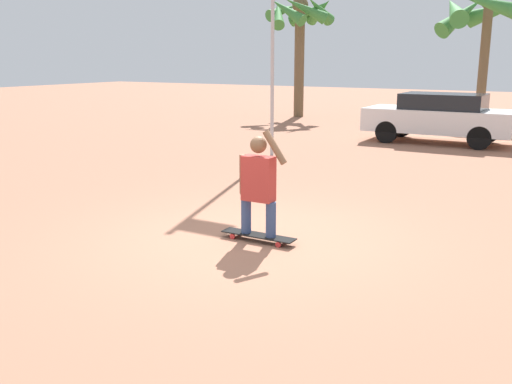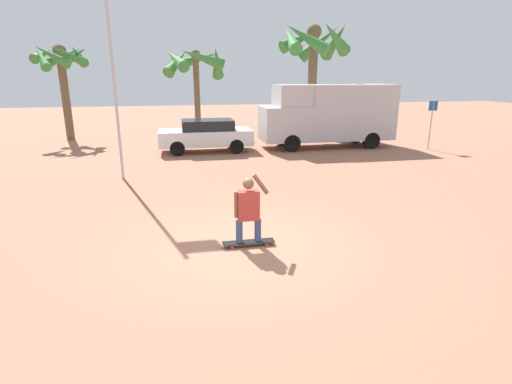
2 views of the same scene
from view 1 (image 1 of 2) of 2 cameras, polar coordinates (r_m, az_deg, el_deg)
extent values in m
plane|color=#A36B51|center=(8.01, -0.31, -4.75)|extent=(80.00, 80.00, 0.00)
cube|color=black|center=(7.91, 0.24, -4.34)|extent=(1.09, 0.23, 0.02)
cylinder|color=red|center=(8.03, -2.36, -4.44)|extent=(0.08, 0.03, 0.08)
cylinder|color=red|center=(8.18, -1.65, -4.09)|extent=(0.08, 0.03, 0.08)
cylinder|color=red|center=(7.68, 2.24, -5.27)|extent=(0.08, 0.03, 0.08)
cylinder|color=red|center=(7.84, 2.90, -4.88)|extent=(0.08, 0.03, 0.08)
cylinder|color=#384C7A|center=(7.93, -0.99, -2.39)|extent=(0.14, 0.14, 0.49)
cylinder|color=#384C7A|center=(7.75, 1.50, -2.78)|extent=(0.14, 0.14, 0.49)
cube|color=#B23833|center=(7.71, 0.24, 1.36)|extent=(0.44, 0.22, 0.61)
sphere|color=brown|center=(7.62, 0.25, 4.75)|extent=(0.23, 0.23, 0.23)
cylinder|color=brown|center=(7.82, -1.34, 1.79)|extent=(0.09, 0.09, 0.55)
cylinder|color=brown|center=(7.51, 1.89, 4.47)|extent=(0.36, 0.09, 0.45)
cylinder|color=black|center=(17.51, 12.94, 5.88)|extent=(0.65, 0.22, 0.65)
cylinder|color=black|center=(18.99, 14.35, 6.36)|extent=(0.65, 0.22, 0.65)
cylinder|color=black|center=(16.94, 21.45, 5.06)|extent=(0.65, 0.22, 0.65)
cylinder|color=black|center=(18.46, 22.21, 5.60)|extent=(0.65, 0.22, 0.65)
cube|color=white|center=(17.89, 17.78, 6.84)|extent=(4.22, 1.77, 0.68)
cube|color=black|center=(17.82, 18.24, 8.61)|extent=(2.32, 1.56, 0.45)
cylinder|color=brown|center=(24.62, 21.81, 11.91)|extent=(0.36, 0.36, 4.58)
sphere|color=brown|center=(24.71, 22.29, 17.21)|extent=(0.58, 0.58, 0.58)
cone|color=#387F38|center=(25.89, 23.21, 16.44)|extent=(2.73, 1.20, 1.38)
cone|color=#387F38|center=(25.51, 19.92, 16.35)|extent=(1.93, 2.55, 1.92)
cone|color=#387F38|center=(24.43, 19.21, 16.87)|extent=(1.63, 2.71, 1.56)
cone|color=#387F38|center=(23.43, 22.56, 16.91)|extent=(2.73, 1.33, 1.42)
cylinder|color=brown|center=(24.80, 4.35, 12.84)|extent=(0.42, 0.42, 4.62)
sphere|color=brown|center=(24.89, 4.45, 18.16)|extent=(0.67, 0.67, 0.67)
cone|color=#387F38|center=(24.41, 6.34, 17.69)|extent=(0.71, 1.91, 1.21)
cone|color=#387F38|center=(25.26, 6.42, 17.60)|extent=(1.76, 1.61, 1.14)
cone|color=#387F38|center=(25.70, 5.33, 17.50)|extent=(1.88, 0.54, 1.20)
cone|color=#387F38|center=(25.48, 2.80, 17.70)|extent=(0.97, 1.96, 1.04)
cone|color=#387F38|center=(24.84, 2.23, 17.47)|extent=(1.31, 1.80, 1.48)
cone|color=#387F38|center=(24.15, 3.10, 17.70)|extent=(1.90, 0.84, 1.34)
cone|color=#387F38|center=(23.99, 4.90, 17.81)|extent=(1.80, 1.54, 1.21)
cylinder|color=#B7B7BC|center=(14.72, 1.68, 17.85)|extent=(0.09, 0.09, 7.31)
camera|label=2|loc=(5.30, -74.38, 14.51)|focal=28.00mm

